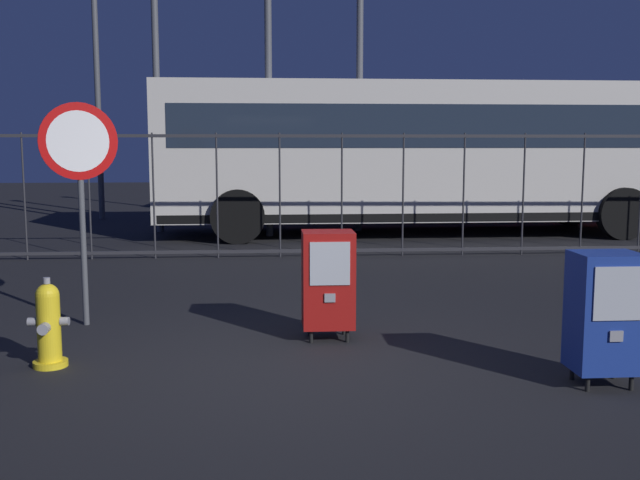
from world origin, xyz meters
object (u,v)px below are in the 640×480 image
(newspaper_box_primary, at_px, (328,279))
(street_light_near_left, at_px, (155,49))
(street_light_far_left, at_px, (268,24))
(street_light_far_right, at_px, (360,16))
(bus_near, at_px, (421,150))
(newspaper_box_secondary, at_px, (604,312))
(street_light_near_right, at_px, (96,46))
(stop_sign, at_px, (80,167))
(bus_far, at_px, (470,149))
(fire_hydrant, at_px, (49,325))

(newspaper_box_primary, xyz_separation_m, street_light_near_left, (-2.79, 8.79, 3.17))
(street_light_near_left, xyz_separation_m, street_light_far_left, (2.28, -0.86, 0.37))
(street_light_far_right, bearing_deg, bus_near, -26.30)
(newspaper_box_secondary, xyz_separation_m, street_light_near_left, (-4.75, 10.29, 3.17))
(street_light_near_left, relative_size, street_light_near_right, 0.89)
(stop_sign, bearing_deg, bus_far, 57.62)
(newspaper_box_primary, height_order, bus_near, bus_near)
(newspaper_box_primary, height_order, street_light_far_left, street_light_far_left)
(street_light_near_left, relative_size, street_light_far_right, 0.83)
(stop_sign, height_order, street_light_near_right, street_light_near_right)
(newspaper_box_primary, distance_m, stop_sign, 2.71)
(street_light_near_right, xyz_separation_m, street_light_far_left, (4.09, -3.72, -0.03))
(street_light_far_left, bearing_deg, bus_far, 36.73)
(fire_hydrant, relative_size, newspaper_box_primary, 0.73)
(street_light_near_left, bearing_deg, street_light_near_right, 122.33)
(stop_sign, distance_m, bus_far, 13.04)
(fire_hydrant, distance_m, street_light_near_right, 13.13)
(street_light_far_right, bearing_deg, street_light_far_left, -157.95)
(newspaper_box_secondary, xyz_separation_m, street_light_far_right, (-0.59, 10.19, 3.85))
(bus_near, xyz_separation_m, street_light_far_right, (-1.19, 0.59, 2.71))
(fire_hydrant, bearing_deg, stop_sign, 91.89)
(street_light_far_left, relative_size, street_light_far_right, 0.92)
(bus_near, relative_size, street_light_far_left, 1.48)
(bus_far, xyz_separation_m, street_light_far_left, (-5.09, -3.80, 2.40))
(fire_hydrant, bearing_deg, street_light_near_left, 92.57)
(newspaper_box_primary, bearing_deg, newspaper_box_secondary, -37.28)
(street_light_near_right, bearing_deg, newspaper_box_primary, -68.47)
(street_light_far_left, bearing_deg, street_light_near_left, 159.30)
(bus_far, bearing_deg, newspaper_box_primary, -106.15)
(fire_hydrant, xyz_separation_m, bus_near, (4.92, 8.82, 1.36))
(newspaper_box_primary, distance_m, street_light_far_right, 9.61)
(bus_far, xyz_separation_m, street_light_near_right, (-9.18, -0.07, 2.43))
(street_light_far_right, bearing_deg, street_light_near_left, 178.64)
(newspaper_box_primary, height_order, newspaper_box_secondary, same)
(newspaper_box_secondary, distance_m, street_light_near_right, 15.12)
(newspaper_box_secondary, distance_m, bus_near, 9.69)
(newspaper_box_primary, relative_size, street_light_far_left, 0.14)
(street_light_far_left, bearing_deg, newspaper_box_secondary, -75.30)
(bus_near, relative_size, street_light_near_right, 1.47)
(bus_near, xyz_separation_m, street_light_far_left, (-3.07, -0.17, 2.40))
(newspaper_box_secondary, bearing_deg, stop_sign, 153.20)
(bus_far, bearing_deg, street_light_near_left, -153.09)
(stop_sign, distance_m, street_light_far_left, 7.88)
(bus_near, distance_m, street_light_far_right, 3.02)
(fire_hydrant, distance_m, bus_near, 10.19)
(stop_sign, bearing_deg, street_light_near_right, 101.33)
(street_light_near_left, height_order, street_light_far_right, street_light_far_right)
(newspaper_box_secondary, xyz_separation_m, street_light_near_right, (-6.56, 13.15, 3.57))
(bus_far, relative_size, street_light_near_left, 1.67)
(street_light_near_right, xyz_separation_m, street_light_far_right, (5.97, -2.96, 0.28))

